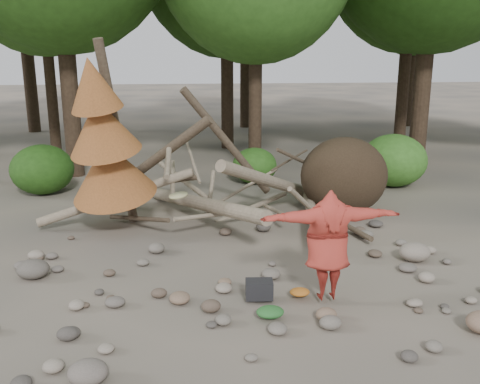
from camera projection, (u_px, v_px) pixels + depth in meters
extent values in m
plane|color=#514C44|center=(269.00, 291.00, 9.32)|extent=(120.00, 120.00, 0.00)
ellipsoid|color=#332619|center=(344.00, 176.00, 13.47)|extent=(2.20, 1.87, 1.98)
cylinder|color=gray|center=(202.00, 204.00, 12.63)|extent=(2.61, 5.11, 1.08)
cylinder|color=gray|center=(274.00, 182.00, 13.21)|extent=(3.18, 3.71, 1.90)
cylinder|color=brown|center=(152.00, 162.00, 13.15)|extent=(3.08, 1.91, 2.49)
cylinder|color=gray|center=(312.00, 211.00, 12.76)|extent=(1.13, 4.98, 0.43)
cylinder|color=brown|center=(228.00, 143.00, 13.44)|extent=(2.39, 1.03, 2.89)
cylinder|color=gray|center=(118.00, 197.00, 12.67)|extent=(3.71, 0.86, 1.20)
cylinder|color=#4C3F30|center=(138.00, 218.00, 12.35)|extent=(1.52, 1.70, 0.49)
cylinder|color=gray|center=(249.00, 185.00, 13.37)|extent=(1.57, 0.85, 0.69)
cylinder|color=#4C3F30|center=(308.00, 164.00, 13.91)|extent=(1.92, 1.25, 1.10)
cylinder|color=gray|center=(193.00, 160.00, 12.85)|extent=(0.37, 1.42, 0.85)
cylinder|color=#4C3F30|center=(339.00, 222.00, 12.59)|extent=(0.79, 2.54, 0.12)
cylinder|color=gray|center=(212.00, 215.00, 12.10)|extent=(1.78, 1.11, 0.29)
cylinder|color=#4C3F30|center=(117.00, 135.00, 12.11)|extent=(0.67, 1.13, 4.35)
cone|color=brown|center=(110.00, 168.00, 11.97)|extent=(2.06, 2.13, 1.86)
cone|color=brown|center=(101.00, 125.00, 11.50)|extent=(1.71, 1.78, 1.65)
cone|color=brown|center=(92.00, 83.00, 11.08)|extent=(1.23, 1.30, 1.41)
cylinder|color=#38281C|center=(65.00, 37.00, 16.78)|extent=(0.56, 0.56, 8.96)
cylinder|color=#38281C|center=(255.00, 66.00, 17.35)|extent=(0.44, 0.44, 7.14)
cylinder|color=#38281C|center=(427.00, 30.00, 18.26)|extent=(0.60, 0.60, 9.45)
cylinder|color=#38281C|center=(48.00, 58.00, 20.64)|extent=(0.42, 0.42, 7.56)
cylinder|color=#38281C|center=(227.00, 45.00, 21.92)|extent=(0.52, 0.52, 8.54)
cylinder|color=#38281C|center=(406.00, 50.00, 22.38)|extent=(0.50, 0.50, 8.12)
cylinder|color=#38281C|center=(25.00, 34.00, 26.36)|extent=(0.62, 0.62, 9.66)
cylinder|color=#38281C|center=(245.00, 44.00, 28.11)|extent=(0.54, 0.54, 8.75)
cylinder|color=#38281C|center=(412.00, 53.00, 28.68)|extent=(0.46, 0.46, 7.84)
ellipsoid|color=#244F15|center=(42.00, 169.00, 15.48)|extent=(1.80, 1.80, 1.44)
ellipsoid|color=#2F641D|center=(255.00, 166.00, 16.76)|extent=(1.40, 1.40, 1.12)
ellipsoid|color=#3B7624|center=(394.00, 160.00, 16.37)|extent=(2.00, 2.00, 1.60)
imported|color=#A52F25|center=(328.00, 245.00, 8.68)|extent=(2.29, 0.66, 1.85)
cylinder|color=#97915F|center=(178.00, 195.00, 8.03)|extent=(0.33, 0.34, 0.09)
cube|color=black|center=(259.00, 292.00, 8.91)|extent=(0.48, 0.34, 0.30)
ellipsoid|color=#255C27|center=(270.00, 315.00, 8.31)|extent=(0.43, 0.36, 0.16)
ellipsoid|color=#B3641E|center=(300.00, 295.00, 9.03)|extent=(0.34, 0.28, 0.12)
ellipsoid|color=#6A6058|center=(88.00, 372.00, 6.70)|extent=(0.51, 0.46, 0.30)
ellipsoid|color=gray|center=(415.00, 252.00, 10.61)|extent=(0.62, 0.56, 0.37)
ellipsoid|color=#575149|center=(33.00, 269.00, 9.81)|extent=(0.59, 0.53, 0.35)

